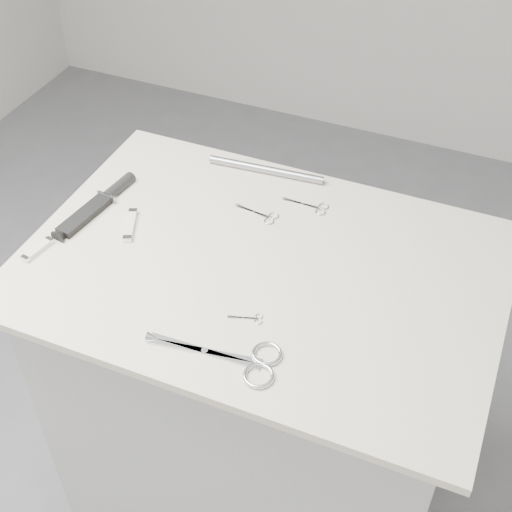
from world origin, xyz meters
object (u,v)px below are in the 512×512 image
at_px(embroidery_scissors_a, 263,215).
at_px(pocket_knife_a, 130,225).
at_px(tiny_scissors, 250,318).
at_px(pocket_knife_b, 38,250).
at_px(large_shears, 242,360).
at_px(sheathed_knife, 101,202).
at_px(embroidery_scissors_b, 313,207).
at_px(metal_rail, 266,170).
at_px(plinth, 261,399).

distance_m(embroidery_scissors_a, pocket_knife_a, 0.30).
relative_size(tiny_scissors, pocket_knife_a, 0.65).
xyz_separation_m(pocket_knife_a, pocket_knife_b, (-0.14, -0.15, -0.00)).
bearing_deg(large_shears, sheathed_knife, 143.11).
bearing_deg(embroidery_scissors_b, metal_rail, 152.55).
relative_size(large_shears, tiny_scissors, 3.72).
bearing_deg(plinth, embroidery_scissors_b, 81.01).
xyz_separation_m(plinth, pocket_knife_a, (-0.32, 0.00, 0.48)).
distance_m(tiny_scissors, metal_rail, 0.48).
height_order(large_shears, embroidery_scissors_b, large_shears).
xyz_separation_m(large_shears, sheathed_knife, (-0.48, 0.29, 0.01)).
xyz_separation_m(plinth, embroidery_scissors_a, (-0.06, 0.15, 0.47)).
height_order(pocket_knife_a, pocket_knife_b, pocket_knife_a).
height_order(embroidery_scissors_a, pocket_knife_b, pocket_knife_b).
height_order(large_shears, metal_rail, metal_rail).
distance_m(embroidery_scissors_a, sheathed_knife, 0.38).
bearing_deg(pocket_knife_b, embroidery_scissors_a, -42.61).
distance_m(plinth, tiny_scissors, 0.50).
xyz_separation_m(plinth, sheathed_knife, (-0.42, 0.04, 0.48)).
bearing_deg(metal_rail, embroidery_scissors_b, -28.59).
bearing_deg(metal_rail, embroidery_scissors_a, -70.01).
bearing_deg(sheathed_knife, large_shears, -113.38).
distance_m(plinth, pocket_knife_b, 0.68).
relative_size(large_shears, metal_rail, 0.89).
height_order(tiny_scissors, sheathed_knife, sheathed_knife).
height_order(plinth, embroidery_scissors_a, embroidery_scissors_a).
height_order(embroidery_scissors_b, pocket_knife_a, pocket_knife_a).
xyz_separation_m(large_shears, pocket_knife_a, (-0.38, 0.25, 0.00)).
height_order(large_shears, embroidery_scissors_a, large_shears).
bearing_deg(metal_rail, tiny_scissors, -71.41).
xyz_separation_m(pocket_knife_b, metal_rail, (0.34, 0.45, 0.00)).
bearing_deg(embroidery_scissors_b, sheathed_knife, -157.16).
bearing_deg(embroidery_scissors_a, embroidery_scissors_b, 45.86).
relative_size(sheathed_knife, pocket_knife_a, 2.35).
distance_m(embroidery_scissors_b, sheathed_knife, 0.49).
distance_m(embroidery_scissors_a, metal_rail, 0.16).
relative_size(plinth, large_shears, 3.52).
bearing_deg(embroidery_scissors_a, pocket_knife_a, -141.86).
bearing_deg(pocket_knife_a, sheathed_knife, 45.35).
xyz_separation_m(plinth, metal_rail, (-0.11, 0.30, 0.48)).
relative_size(pocket_knife_a, metal_rail, 0.37).
distance_m(plinth, sheathed_knife, 0.64).
relative_size(plinth, metal_rail, 3.13).
height_order(plinth, large_shears, large_shears).
height_order(plinth, sheathed_knife, sheathed_knife).
xyz_separation_m(sheathed_knife, metal_rail, (0.30, 0.26, 0.00)).
bearing_deg(pocket_knife_b, plinth, -61.45).
distance_m(tiny_scissors, sheathed_knife, 0.50).
distance_m(embroidery_scissors_b, metal_rail, 0.17).
xyz_separation_m(embroidery_scissors_a, pocket_knife_a, (-0.26, -0.15, 0.00)).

